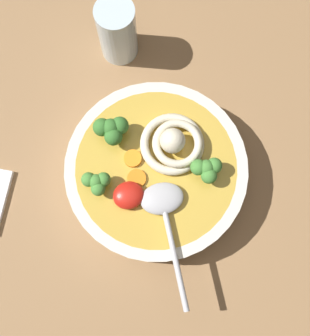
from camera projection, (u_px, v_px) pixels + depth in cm
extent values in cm
cube|color=#936D47|center=(155.00, 175.00, 67.27)|extent=(105.87, 105.87, 3.90)
cylinder|color=silver|center=(155.00, 173.00, 62.24)|extent=(25.97, 25.97, 6.10)
cylinder|color=gold|center=(155.00, 172.00, 62.00)|extent=(22.86, 22.86, 5.62)
torus|color=beige|center=(172.00, 144.00, 59.39)|extent=(9.09, 9.09, 1.25)
torus|color=beige|center=(177.00, 143.00, 58.37)|extent=(9.74, 9.74, 1.13)
sphere|color=beige|center=(173.00, 141.00, 57.80)|extent=(3.53, 3.53, 3.53)
ellipsoid|color=#B7B7BC|center=(162.00, 198.00, 57.50)|extent=(6.36, 4.91, 1.60)
cylinder|color=#B7B7BC|center=(174.00, 253.00, 55.87)|extent=(2.11, 15.01, 0.80)
ellipsoid|color=red|center=(128.00, 195.00, 57.43)|extent=(4.27, 3.85, 1.92)
cylinder|color=#7A9E60|center=(205.00, 170.00, 58.56)|extent=(1.13, 1.13, 1.22)
sphere|color=#478938|center=(207.00, 168.00, 56.88)|extent=(2.23, 2.23, 2.23)
sphere|color=#478938|center=(214.00, 166.00, 57.15)|extent=(2.23, 2.23, 2.23)
sphere|color=#478938|center=(198.00, 167.00, 57.00)|extent=(2.23, 2.23, 2.23)
sphere|color=#478938|center=(209.00, 176.00, 56.81)|extent=(2.23, 2.23, 2.23)
cylinder|color=#7A9E60|center=(112.00, 132.00, 59.72)|extent=(1.29, 1.29, 1.38)
sphere|color=#38752D|center=(111.00, 128.00, 57.82)|extent=(2.53, 2.53, 2.53)
sphere|color=#38752D|center=(120.00, 126.00, 58.13)|extent=(2.53, 2.53, 2.53)
sphere|color=#38752D|center=(102.00, 127.00, 57.95)|extent=(2.53, 2.53, 2.53)
sphere|color=#38752D|center=(113.00, 136.00, 57.73)|extent=(2.53, 2.53, 2.53)
cylinder|color=#7A9E60|center=(98.00, 184.00, 58.21)|extent=(1.02, 1.02, 1.09)
sphere|color=#478938|center=(96.00, 181.00, 56.70)|extent=(2.01, 2.01, 2.01)
sphere|color=#478938|center=(103.00, 180.00, 56.95)|extent=(2.01, 2.01, 2.01)
sphere|color=#478938|center=(89.00, 181.00, 56.81)|extent=(2.01, 2.01, 2.01)
sphere|color=#478938|center=(98.00, 189.00, 56.63)|extent=(2.01, 2.01, 2.01)
cylinder|color=orange|center=(133.00, 158.00, 59.27)|extent=(2.52, 2.52, 0.59)
cylinder|color=orange|center=(137.00, 178.00, 58.71)|extent=(2.65, 2.65, 0.42)
cylinder|color=silver|center=(117.00, 32.00, 64.77)|extent=(6.00, 6.00, 10.80)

